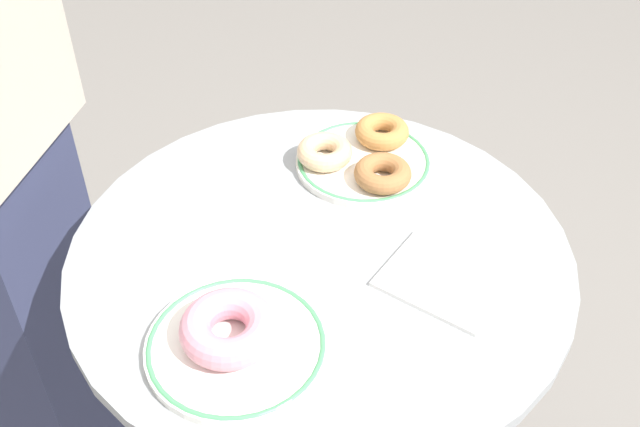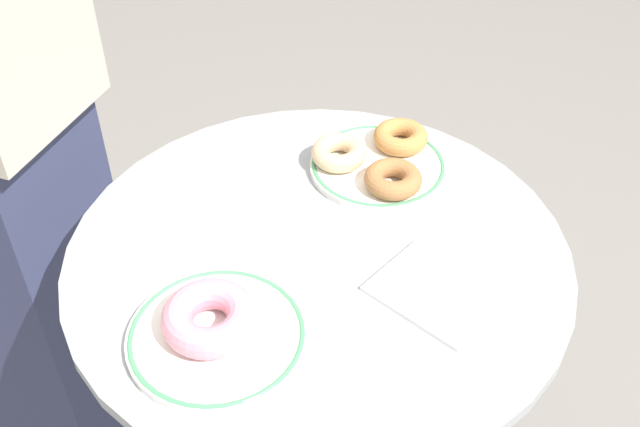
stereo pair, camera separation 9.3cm
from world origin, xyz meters
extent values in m
cylinder|color=#999EA3|center=(0.00, 0.00, 0.77)|extent=(0.62, 0.62, 0.02)
cylinder|color=#999EA3|center=(0.00, 0.00, 0.39)|extent=(0.06, 0.06, 0.73)
cylinder|color=white|center=(-0.18, 0.01, 0.78)|extent=(0.20, 0.20, 0.01)
torus|color=#4C9E66|center=(-0.18, 0.01, 0.78)|extent=(0.19, 0.19, 0.01)
cylinder|color=white|center=(0.18, 0.02, 0.78)|extent=(0.19, 0.19, 0.01)
torus|color=#4C9E66|center=(0.18, 0.02, 0.78)|extent=(0.19, 0.19, 0.01)
torus|color=pink|center=(-0.18, 0.02, 0.80)|extent=(0.14, 0.14, 0.04)
torus|color=#BC7F42|center=(0.23, 0.02, 0.80)|extent=(0.09, 0.09, 0.03)
torus|color=#E0B789|center=(0.15, 0.07, 0.80)|extent=(0.11, 0.11, 0.03)
torus|color=#A36B3D|center=(0.15, -0.02, 0.80)|extent=(0.09, 0.09, 0.03)
cube|color=white|center=(0.02, -0.15, 0.78)|extent=(0.13, 0.15, 0.01)
camera|label=1|loc=(-0.61, -0.31, 1.43)|focal=42.98mm
camera|label=2|loc=(-0.56, -0.39, 1.43)|focal=42.98mm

